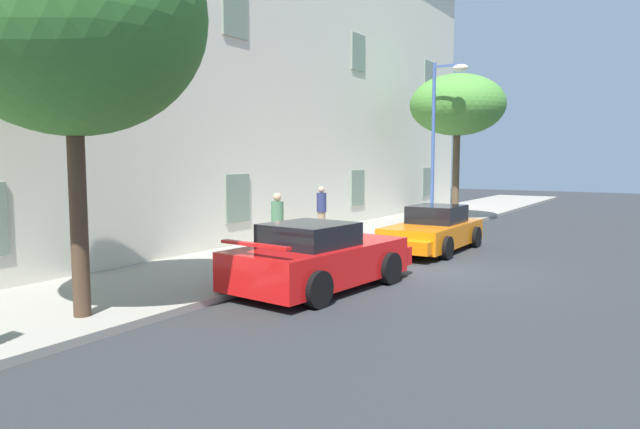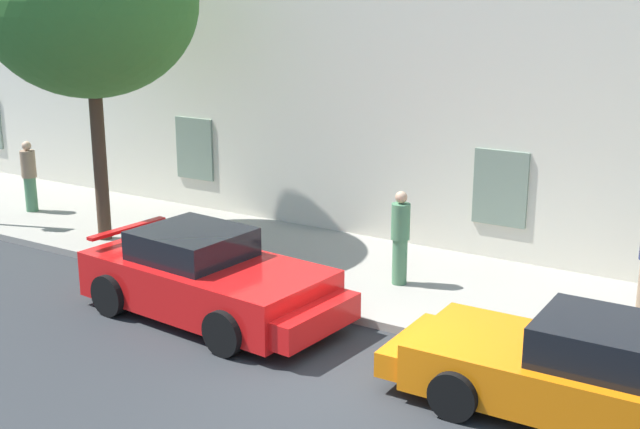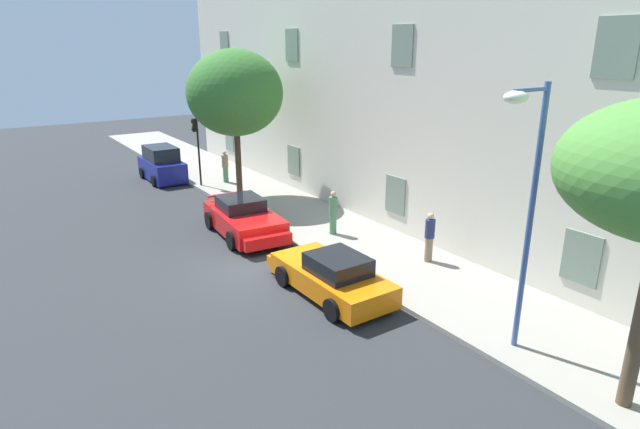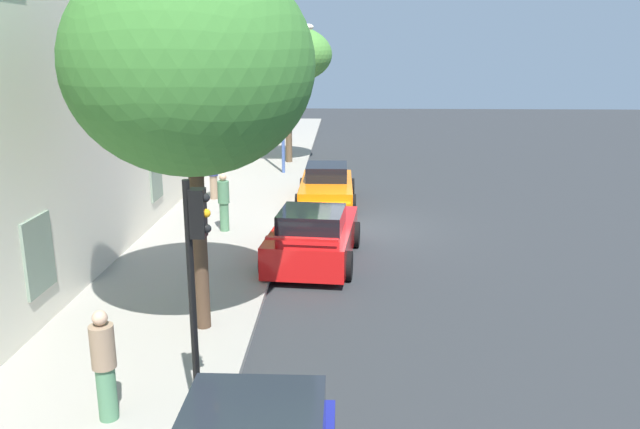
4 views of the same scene
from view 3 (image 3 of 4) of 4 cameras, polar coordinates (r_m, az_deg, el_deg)
ground_plane at (r=18.19m, az=-7.12°, el=-5.85°), size 80.00×80.00×0.00m
sidewalk at (r=20.28m, az=3.68°, el=-2.94°), size 60.00×4.13×0.14m
building_facade at (r=22.07m, az=13.75°, el=14.64°), size 38.71×5.49×12.37m
sportscar_red_lead at (r=21.07m, az=-8.09°, el=-0.61°), size 4.81×2.53×1.46m
sportscar_yellow_flank at (r=16.18m, az=0.97°, el=-6.54°), size 4.72×2.07×1.37m
hatchback_parked at (r=30.68m, az=-16.76°, el=5.14°), size 3.67×1.85×1.91m
tree_midblock at (r=25.06m, az=-9.20°, el=12.86°), size 4.43×4.43×6.99m
traffic_light at (r=28.14m, az=-13.25°, el=7.99°), size 0.22×0.36×3.64m
street_lamp at (r=12.51m, az=21.35°, el=3.73°), size 0.44×1.42×6.43m
pedestrian_admiring at (r=18.38m, az=11.78°, el=-2.36°), size 0.48×0.48×1.74m
pedestrian_strolling at (r=28.86m, az=-10.23°, el=5.18°), size 0.44×0.44×1.72m
pedestrian_bystander at (r=20.58m, az=1.43°, el=0.27°), size 0.48×0.48×1.75m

